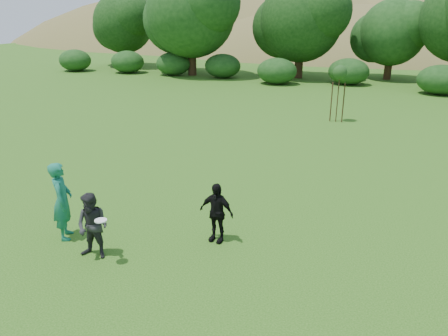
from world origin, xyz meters
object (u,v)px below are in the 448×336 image
object	(u,v)px
player_teal	(62,201)
sapling	(340,74)
player_black	(216,212)
player_grey	(93,226)

from	to	relation	value
player_teal	sapling	distance (m)	15.61
player_black	sapling	world-z (taller)	sapling
player_teal	player_black	xyz separation A→B (m)	(3.56, 1.29, -0.23)
player_grey	sapling	distance (m)	15.81
player_black	player_grey	bearing A→B (deg)	-137.44
player_black	sapling	distance (m)	13.76
player_grey	sapling	bearing A→B (deg)	73.51
player_grey	sapling	world-z (taller)	sapling
player_teal	sapling	size ratio (longest dim) A/B	0.70
player_grey	player_black	distance (m)	2.90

